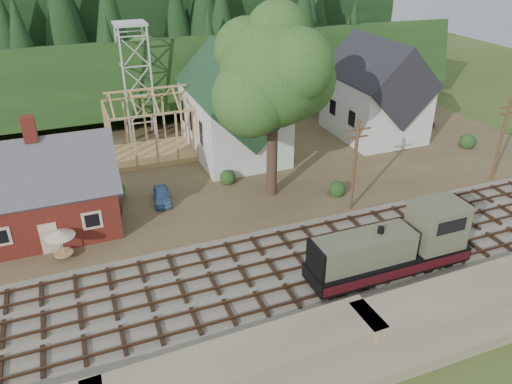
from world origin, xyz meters
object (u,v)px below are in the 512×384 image
object	(u,v)px
car_blue	(162,196)
patio_set	(60,235)
car_red	(417,122)
locomotive	(395,248)

from	to	relation	value
car_blue	patio_set	world-z (taller)	patio_set
car_red	locomotive	bearing A→B (deg)	167.27
car_blue	locomotive	bearing A→B (deg)	-43.50
locomotive	patio_set	bearing A→B (deg)	155.31
locomotive	car_red	size ratio (longest dim) A/B	2.77
car_blue	patio_set	size ratio (longest dim) A/B	1.52
patio_set	car_red	bearing A→B (deg)	17.85
locomotive	car_red	bearing A→B (deg)	49.48
locomotive	car_red	world-z (taller)	locomotive
locomotive	car_blue	size ratio (longest dim) A/B	3.25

